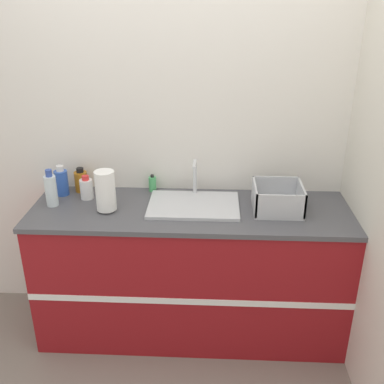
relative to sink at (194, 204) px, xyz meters
The scene contains 12 objects.
ground_plane 0.95m from the sink, 92.22° to the right, with size 12.00×12.00×0.00m, color slate.
wall_back 0.50m from the sink, 92.45° to the left, with size 4.29×0.06×2.60m.
wall_right 1.04m from the sink, ahead, with size 0.06×2.58×2.60m.
counter_cabinet 0.46m from the sink, 112.19° to the right, with size 1.91×0.61×0.88m.
sink is the anchor object (origin of this frame).
paper_towel_roll 0.52m from the sink, behind, with size 0.12×0.12×0.25m.
dish_rack 0.49m from the sink, ahead, with size 0.28×0.28×0.15m.
bottle_clear 0.85m from the sink, behind, with size 0.07×0.07×0.23m.
bottle_blue 0.85m from the sink, behind, with size 0.08×0.08×0.19m.
bottle_amber 0.76m from the sink, 165.30° to the left, with size 0.08×0.08×0.16m.
bottle_white_spray 0.68m from the sink, behind, with size 0.08×0.08×0.15m.
soap_dispenser 0.35m from the sink, 142.11° to the left, with size 0.05×0.05×0.11m.
Camera 1 is at (0.12, -2.10, 2.05)m, focal length 42.00 mm.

